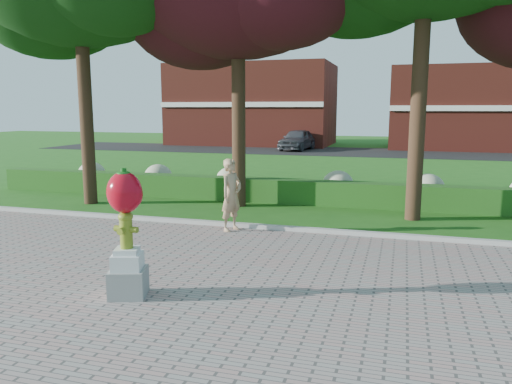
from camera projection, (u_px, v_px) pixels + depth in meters
ground at (239, 265)px, 10.33m from camera, size 100.00×100.00×0.00m
walkway at (143, 353)px, 6.55m from camera, size 40.00×14.00×0.04m
curb at (275, 228)px, 13.16m from camera, size 40.00×0.18×0.15m
lawn_hedge at (304, 192)px, 16.89m from camera, size 24.00×0.70×0.80m
hydrangea_row at (326, 184)px, 17.65m from camera, size 20.10×1.10×0.99m
street at (359, 152)px, 36.81m from camera, size 50.00×8.00×0.02m
building_left at (253, 105)px, 44.70m from camera, size 14.00×8.00×7.00m
building_right at (469, 108)px, 39.71m from camera, size 12.00×8.00×6.40m
hydrant_sculpture at (126, 230)px, 8.32m from camera, size 0.75×0.75×2.19m
woman at (231, 195)px, 12.93m from camera, size 0.68×0.81×1.88m
parked_car at (297, 139)px, 38.49m from camera, size 2.44×4.92×1.61m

